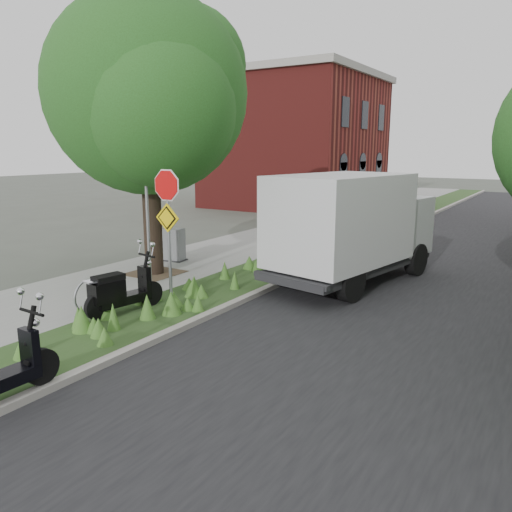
{
  "coord_description": "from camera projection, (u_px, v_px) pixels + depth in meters",
  "views": [
    {
      "loc": [
        5.92,
        -7.46,
        3.62
      ],
      "look_at": [
        0.15,
        1.69,
        1.3
      ],
      "focal_mm": 35.0,
      "sensor_mm": 36.0,
      "label": 1
    }
  ],
  "objects": [
    {
      "name": "ground",
      "position": [
        205.0,
        333.0,
        10.02
      ],
      "size": [
        120.0,
        120.0,
        0.0
      ],
      "primitive_type": "plane",
      "color": "#4C5147",
      "rests_on": "ground"
    },
    {
      "name": "sidewalk_near",
      "position": [
        273.0,
        238.0,
        20.49
      ],
      "size": [
        3.5,
        60.0,
        0.12
      ],
      "primitive_type": "cube",
      "color": "gray",
      "rests_on": "ground"
    },
    {
      "name": "verge",
      "position": [
        335.0,
        244.0,
        19.06
      ],
      "size": [
        2.0,
        60.0,
        0.12
      ],
      "primitive_type": "cube",
      "color": "#2E4C20",
      "rests_on": "ground"
    },
    {
      "name": "kerb_near",
      "position": [
        360.0,
        247.0,
        18.54
      ],
      "size": [
        0.2,
        60.0,
        0.13
      ],
      "primitive_type": "cube",
      "color": "#9E9991",
      "rests_on": "ground"
    },
    {
      "name": "road",
      "position": [
        459.0,
        259.0,
        16.73
      ],
      "size": [
        7.0,
        60.0,
        0.01
      ],
      "primitive_type": "cube",
      "color": "black",
      "rests_on": "ground"
    },
    {
      "name": "street_tree_main",
      "position": [
        147.0,
        105.0,
        13.5
      ],
      "size": [
        6.21,
        5.54,
        7.66
      ],
      "color": "black",
      "rests_on": "ground"
    },
    {
      "name": "bare_post",
      "position": [
        147.0,
        209.0,
        12.73
      ],
      "size": [
        0.08,
        0.08,
        4.0
      ],
      "color": "#A5A8AD",
      "rests_on": "ground"
    },
    {
      "name": "bike_hoop",
      "position": [
        89.0,
        296.0,
        10.82
      ],
      "size": [
        0.06,
        0.78,
        0.77
      ],
      "color": "#A5A8AD",
      "rests_on": "ground"
    },
    {
      "name": "sign_assembly",
      "position": [
        168.0,
        211.0,
        10.74
      ],
      "size": [
        0.94,
        0.08,
        3.22
      ],
      "color": "#A5A8AD",
      "rests_on": "ground"
    },
    {
      "name": "brick_building",
      "position": [
        297.0,
        140.0,
        32.28
      ],
      "size": [
        9.4,
        10.4,
        8.3
      ],
      "color": "maroon",
      "rests_on": "ground"
    },
    {
      "name": "scooter_near",
      "position": [
        116.0,
        295.0,
        10.71
      ],
      "size": [
        0.61,
        1.91,
        0.91
      ],
      "color": "black",
      "rests_on": "ground"
    },
    {
      "name": "box_truck",
      "position": [
        351.0,
        223.0,
        13.46
      ],
      "size": [
        3.15,
        5.92,
        2.55
      ],
      "color": "#262628",
      "rests_on": "ground"
    },
    {
      "name": "utility_cabinet",
      "position": [
        173.0,
        245.0,
        15.94
      ],
      "size": [
        0.85,
        0.64,
        1.04
      ],
      "color": "#262628",
      "rests_on": "ground"
    }
  ]
}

